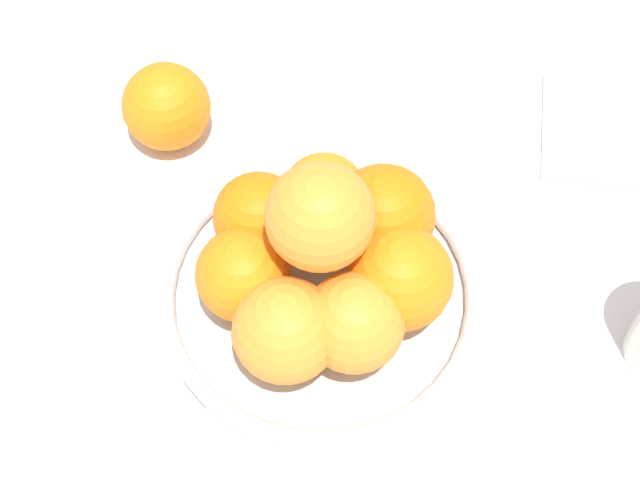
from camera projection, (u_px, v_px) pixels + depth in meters
name	position (u px, v px, depth m)	size (l,w,h in m)	color
ground_plane	(320.00, 304.00, 0.73)	(4.00, 4.00, 0.00)	silver
fruit_bowl	(320.00, 295.00, 0.71)	(0.26, 0.26, 0.03)	silver
orange_pile	(327.00, 258.00, 0.66)	(0.20, 0.19, 0.14)	orange
stray_orange	(166.00, 107.00, 0.78)	(0.08, 0.08, 0.08)	orange
napkin_folded	(611.00, 130.00, 0.81)	(0.12, 0.12, 0.01)	beige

